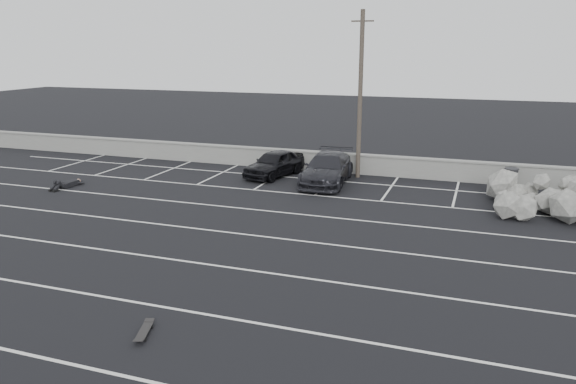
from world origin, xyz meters
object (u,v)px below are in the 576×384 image
at_px(skateboard, 144,331).
at_px(utility_pole, 360,95).
at_px(riprap_pile, 555,200).
at_px(trash_bin, 511,178).
at_px(car_left, 274,163).
at_px(car_right, 327,169).
at_px(person, 71,181).

bearing_deg(skateboard, utility_pole, 67.91).
bearing_deg(riprap_pile, trash_bin, 112.31).
distance_m(car_left, car_right, 3.02).
height_order(trash_bin, skateboard, trash_bin).
xyz_separation_m(utility_pole, riprap_pile, (8.87, -3.70, -3.61)).
bearing_deg(trash_bin, person, -161.98).
distance_m(car_left, riprap_pile, 13.21).
bearing_deg(riprap_pile, car_right, 169.09).
bearing_deg(person, skateboard, -41.65).
height_order(car_right, riprap_pile, riprap_pile).
height_order(car_right, trash_bin, car_right).
xyz_separation_m(person, skateboard, (11.45, -11.16, -0.16)).
bearing_deg(car_left, skateboard, -65.92).
relative_size(car_left, car_right, 0.79).
relative_size(utility_pole, riprap_pile, 1.59).
bearing_deg(person, car_left, 34.14).
height_order(utility_pole, person, utility_pole).
relative_size(car_right, riprap_pile, 0.96).
bearing_deg(utility_pole, car_right, -122.95).
height_order(trash_bin, riprap_pile, riprap_pile).
relative_size(utility_pole, trash_bin, 8.33).
relative_size(car_right, utility_pole, 0.61).
xyz_separation_m(trash_bin, riprap_pile, (1.54, -3.75, 0.05)).
bearing_deg(skateboard, trash_bin, 46.01).
bearing_deg(car_left, riprap_pile, 3.05).
bearing_deg(car_left, car_right, 3.24).
xyz_separation_m(trash_bin, skateboard, (-8.50, -17.65, -0.42)).
xyz_separation_m(car_left, skateboard, (2.94, -16.38, -0.59)).
distance_m(car_left, utility_pole, 5.53).
relative_size(trash_bin, riprap_pile, 0.19).
xyz_separation_m(car_left, trash_bin, (11.43, 1.27, -0.17)).
bearing_deg(car_right, skateboard, -94.04).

